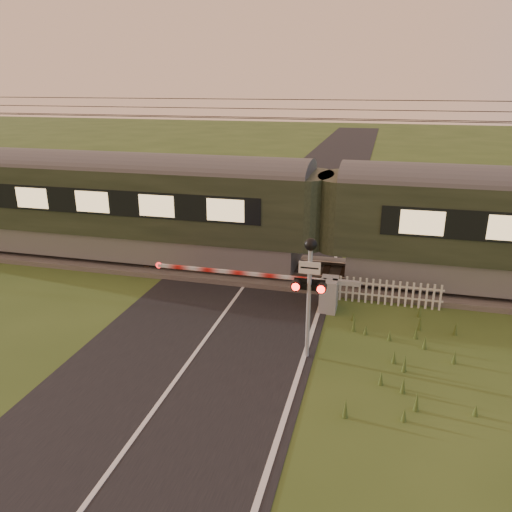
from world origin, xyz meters
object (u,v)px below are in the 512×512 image
(train, at_px, (324,217))
(crossing_signal, at_px, (310,277))
(boom_gate, at_px, (318,291))
(picket_fence, at_px, (389,293))

(train, height_order, crossing_signal, train)
(boom_gate, bearing_deg, crossing_signal, -87.51)
(train, relative_size, boom_gate, 6.24)
(picket_fence, bearing_deg, train, 141.14)
(boom_gate, distance_m, picket_fence, 2.28)
(train, xyz_separation_m, picket_fence, (2.35, -1.89, -1.79))
(crossing_signal, bearing_deg, picket_fence, 61.89)
(train, distance_m, picket_fence, 3.51)
(train, distance_m, crossing_signal, 5.65)
(train, relative_size, crossing_signal, 13.09)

